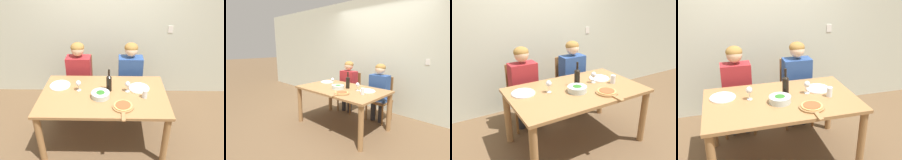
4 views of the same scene
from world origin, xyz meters
TOP-DOWN VIEW (x-y plane):
  - ground_plane at (0.00, 0.00)m, footprint 40.00×40.00m
  - back_wall at (0.00, 1.33)m, footprint 10.00×0.06m
  - dining_table at (0.00, 0.00)m, footprint 1.66×1.00m
  - chair_left at (-0.43, 0.81)m, footprint 0.42×0.42m
  - chair_right at (0.39, 0.81)m, footprint 0.42×0.42m
  - person_woman at (-0.43, 0.70)m, footprint 0.47×0.51m
  - person_man at (0.39, 0.70)m, footprint 0.47×0.51m
  - wine_bottle at (0.07, 0.09)m, footprint 0.07×0.07m
  - broccoli_bowl at (-0.04, -0.07)m, footprint 0.24×0.24m
  - dinner_plate_left at (-0.62, 0.20)m, footprint 0.28×0.28m
  - dinner_plate_right at (0.48, 0.15)m, footprint 0.28×0.28m
  - pizza_on_board at (0.25, -0.29)m, footprint 0.26×0.40m
  - wine_glass_left at (-0.34, 0.08)m, footprint 0.07×0.07m
  - wine_glass_right at (0.32, 0.07)m, footprint 0.07×0.07m
  - water_tumbler at (0.53, -0.07)m, footprint 0.07×0.07m

SIDE VIEW (x-z plane):
  - ground_plane at x=0.00m, z-range 0.00..0.00m
  - chair_left at x=-0.43m, z-range 0.03..0.96m
  - chair_right at x=0.39m, z-range 0.03..0.96m
  - dining_table at x=0.00m, z-range 0.27..1.03m
  - person_woman at x=-0.43m, z-range 0.12..1.33m
  - person_man at x=0.39m, z-range 0.12..1.33m
  - dinner_plate_left at x=-0.62m, z-range 0.76..0.78m
  - dinner_plate_right at x=0.48m, z-range 0.76..0.78m
  - pizza_on_board at x=0.25m, z-range 0.76..0.79m
  - broccoli_bowl at x=-0.04m, z-range 0.76..0.84m
  - water_tumbler at x=0.53m, z-range 0.76..0.87m
  - wine_glass_left at x=-0.34m, z-range 0.79..0.94m
  - wine_glass_right at x=0.32m, z-range 0.79..0.94m
  - wine_bottle at x=0.07m, z-range 0.73..1.04m
  - back_wall at x=0.00m, z-range 0.00..2.70m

